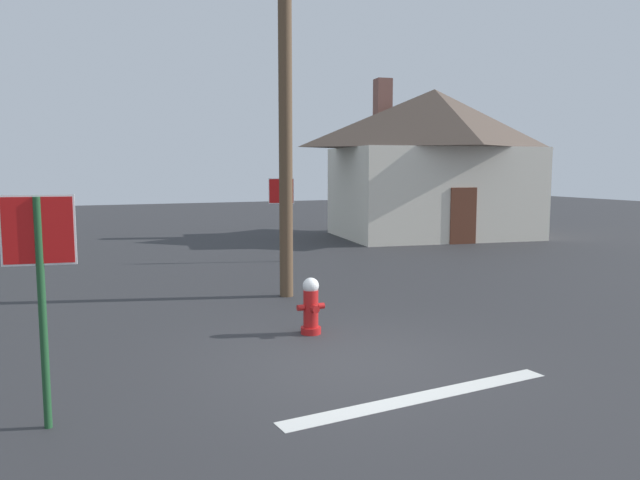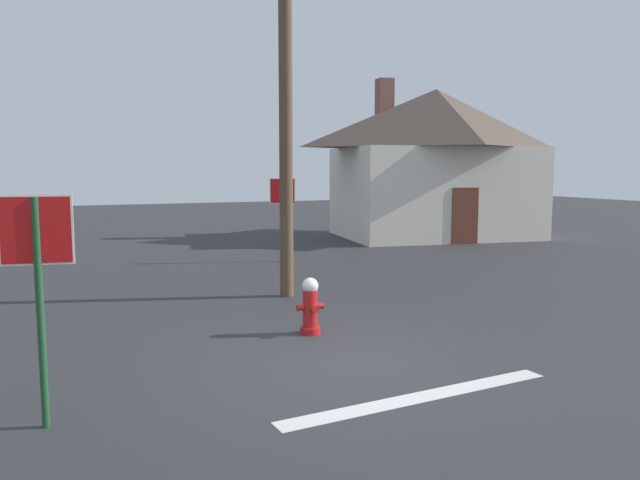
% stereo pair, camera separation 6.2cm
% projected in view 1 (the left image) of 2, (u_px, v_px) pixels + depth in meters
% --- Properties ---
extents(ground_plane, '(80.00, 80.00, 0.10)m').
position_uv_depth(ground_plane, '(349.00, 364.00, 8.75)').
color(ground_plane, '#2D2D30').
extents(lane_stop_bar, '(3.74, 0.63, 0.01)m').
position_uv_depth(lane_stop_bar, '(423.00, 397.00, 7.35)').
color(lane_stop_bar, silver).
rests_on(lane_stop_bar, ground).
extents(stop_sign_near, '(0.71, 0.13, 2.43)m').
position_uv_depth(stop_sign_near, '(40.00, 264.00, 6.29)').
color(stop_sign_near, '#1E4C28').
rests_on(stop_sign_near, ground).
extents(fire_hydrant, '(0.47, 0.40, 0.93)m').
position_uv_depth(fire_hydrant, '(311.00, 306.00, 10.12)').
color(fire_hydrant, red).
rests_on(fire_hydrant, ground).
extents(utility_pole, '(1.60, 0.28, 8.67)m').
position_uv_depth(utility_pole, '(285.00, 78.00, 12.62)').
color(utility_pole, brown).
rests_on(utility_pole, ground).
extents(stop_sign_far, '(0.67, 0.32, 2.39)m').
position_uv_depth(stop_sign_far, '(281.00, 202.00, 17.79)').
color(stop_sign_far, '#1E4C28').
rests_on(stop_sign_far, ground).
extents(house, '(8.35, 6.47, 6.14)m').
position_uv_depth(house, '(433.00, 161.00, 24.21)').
color(house, silver).
rests_on(house, ground).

